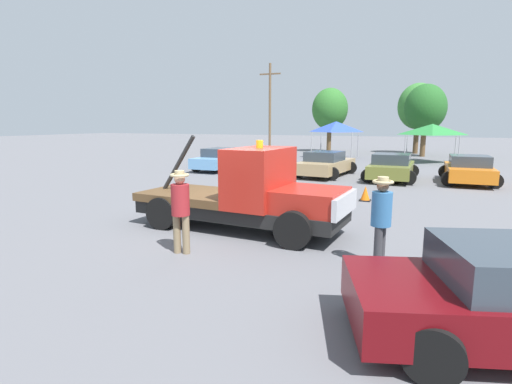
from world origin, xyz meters
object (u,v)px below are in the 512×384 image
person_at_hood (181,205)px  parked_car_tan (326,164)px  parked_car_olive (391,167)px  canopy_tent_green (432,129)px  canopy_tent_blue (336,127)px  tree_center (425,108)px  person_near_truck (381,215)px  parked_car_skyblue (222,159)px  tree_left (418,106)px  utility_pole (270,105)px  tree_right (330,109)px  parked_car_orange (469,170)px  tow_truck (251,196)px  traffic_cone (365,194)px  parked_car_cream (265,162)px

person_at_hood → parked_car_tan: size_ratio=0.38×
parked_car_olive → canopy_tent_green: 10.93m
parked_car_olive → canopy_tent_blue: size_ratio=1.33×
tree_center → canopy_tent_green: bearing=-84.0°
parked_car_tan → person_near_truck: bearing=-155.8°
parked_car_skyblue → tree_left: bearing=-27.5°
tree_center → utility_pole: (-14.47, 1.37, 0.53)m
tree_right → parked_car_orange: bearing=-59.5°
tow_truck → traffic_cone: bearing=71.6°
canopy_tent_blue → tree_left: bearing=53.7°
tree_left → tree_right: size_ratio=1.04×
tree_center → traffic_cone: (-1.81, -22.08, -3.81)m
parked_car_cream → canopy_tent_blue: canopy_tent_blue is taller
tree_right → utility_pole: 5.97m
person_at_hood → parked_car_tan: 14.11m
parked_car_tan → traffic_cone: parked_car_tan is taller
parked_car_cream → utility_pole: bearing=20.6°
person_at_hood → utility_pole: (-9.74, 31.17, 3.51)m
tree_center → parked_car_skyblue: bearing=-126.4°
tree_center → traffic_cone: 22.48m
canopy_tent_green → traffic_cone: canopy_tent_green is taller
tow_truck → parked_car_skyblue: 14.14m
person_near_truck → tree_left: (-0.02, 32.49, 3.26)m
person_near_truck → canopy_tent_blue: 25.21m
tow_truck → parked_car_cream: (-4.17, 11.61, -0.29)m
parked_car_tan → tow_truck: bearing=-169.7°
parked_car_olive → tree_center: 16.43m
canopy_tent_green → utility_pole: utility_pole is taller
parked_car_skyblue → parked_car_olive: bearing=-92.0°
person_near_truck → tree_center: (0.62, 29.03, 2.99)m
person_near_truck → tree_right: tree_right is taller
utility_pole → person_at_hood: bearing=-72.6°
parked_car_tan → tree_center: tree_center is taller
person_near_truck → person_at_hood: bearing=-158.1°
tow_truck → parked_car_olive: (2.72, 11.46, -0.29)m
parked_car_cream → canopy_tent_blue: bearing=-7.8°
tow_truck → tree_left: tree_left is taller
parked_car_skyblue → canopy_tent_green: (11.84, 9.91, 1.73)m
canopy_tent_green → tow_truck: bearing=-101.9°
parked_car_cream → parked_car_orange: same height
tow_truck → person_near_truck: tow_truck is taller
tree_center → person_at_hood: bearing=-99.0°
utility_pole → tree_center: bearing=-5.4°
parked_car_cream → tree_right: 18.78m
parked_car_cream → tree_center: (8.24, 15.87, 3.42)m
parked_car_orange → utility_pole: size_ratio=0.50×
tow_truck → traffic_cone: tow_truck is taller
parked_car_skyblue → utility_pole: utility_pole is taller
parked_car_olive → canopy_tent_blue: bearing=25.7°
canopy_tent_green → parked_car_skyblue: bearing=-140.1°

